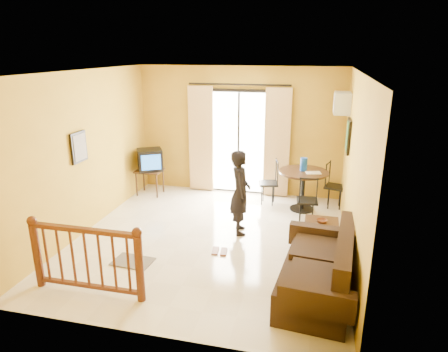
% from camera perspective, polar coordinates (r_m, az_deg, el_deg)
% --- Properties ---
extents(ground, '(5.00, 5.00, 0.00)m').
position_cam_1_polar(ground, '(6.97, -2.04, -8.98)').
color(ground, beige).
rests_on(ground, ground).
extents(room_shell, '(5.00, 5.00, 5.00)m').
position_cam_1_polar(room_shell, '(6.39, -2.20, 4.80)').
color(room_shell, white).
rests_on(room_shell, ground).
extents(balcony_door, '(2.25, 0.14, 2.46)m').
position_cam_1_polar(balcony_door, '(8.81, 2.09, 4.94)').
color(balcony_door, black).
rests_on(balcony_door, ground).
extents(tv_table, '(0.57, 0.48, 0.57)m').
position_cam_1_polar(tv_table, '(9.03, -10.60, 0.43)').
color(tv_table, black).
rests_on(tv_table, ground).
extents(television, '(0.68, 0.66, 0.46)m').
position_cam_1_polar(television, '(8.93, -10.53, 2.31)').
color(television, black).
rests_on(television, tv_table).
extents(picture_left, '(0.05, 0.42, 0.52)m').
position_cam_1_polar(picture_left, '(7.16, -20.02, 3.89)').
color(picture_left, black).
rests_on(picture_left, room_shell).
extents(dining_table, '(0.98, 0.98, 0.82)m').
position_cam_1_polar(dining_table, '(8.11, 11.28, -0.45)').
color(dining_table, black).
rests_on(dining_table, ground).
extents(water_jug, '(0.14, 0.14, 0.26)m').
position_cam_1_polar(water_jug, '(8.06, 11.32, 1.65)').
color(water_jug, '#1240AB').
rests_on(water_jug, dining_table).
extents(serving_tray, '(0.32, 0.24, 0.02)m').
position_cam_1_polar(serving_tray, '(7.96, 12.64, 0.45)').
color(serving_tray, beige).
rests_on(serving_tray, dining_table).
extents(dining_chairs, '(1.84, 1.39, 0.95)m').
position_cam_1_polar(dining_chairs, '(8.27, 11.04, -4.90)').
color(dining_chairs, black).
rests_on(dining_chairs, ground).
extents(air_conditioner, '(0.31, 0.60, 0.40)m').
position_cam_1_polar(air_conditioner, '(8.02, 16.50, 9.97)').
color(air_conditioner, silver).
rests_on(air_conditioner, room_shell).
extents(botanical_print, '(0.05, 0.50, 0.60)m').
position_cam_1_polar(botanical_print, '(7.47, 17.32, 5.47)').
color(botanical_print, black).
rests_on(botanical_print, room_shell).
extents(coffee_table, '(0.54, 0.98, 0.43)m').
position_cam_1_polar(coffee_table, '(6.60, 13.69, -8.29)').
color(coffee_table, black).
rests_on(coffee_table, ground).
extents(bowl, '(0.21, 0.21, 0.05)m').
position_cam_1_polar(bowl, '(6.71, 13.80, -6.29)').
color(bowl, brown).
rests_on(bowl, coffee_table).
extents(sofa, '(1.02, 1.92, 0.88)m').
position_cam_1_polar(sofa, '(5.53, 13.72, -13.23)').
color(sofa, black).
rests_on(sofa, ground).
extents(standing_person, '(0.50, 0.63, 1.50)m').
position_cam_1_polar(standing_person, '(6.94, 2.33, -2.36)').
color(standing_person, black).
rests_on(standing_person, ground).
extents(stair_balustrade, '(1.63, 0.13, 1.04)m').
position_cam_1_polar(stair_balustrade, '(5.60, -19.13, -10.60)').
color(stair_balustrade, '#471E0F').
rests_on(stair_balustrade, ground).
extents(doormat, '(0.63, 0.45, 0.02)m').
position_cam_1_polar(doormat, '(6.43, -12.90, -11.82)').
color(doormat, '#564F45').
rests_on(doormat, ground).
extents(sandals, '(0.27, 0.26, 0.03)m').
position_cam_1_polar(sandals, '(6.54, -0.64, -10.70)').
color(sandals, brown).
rests_on(sandals, ground).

